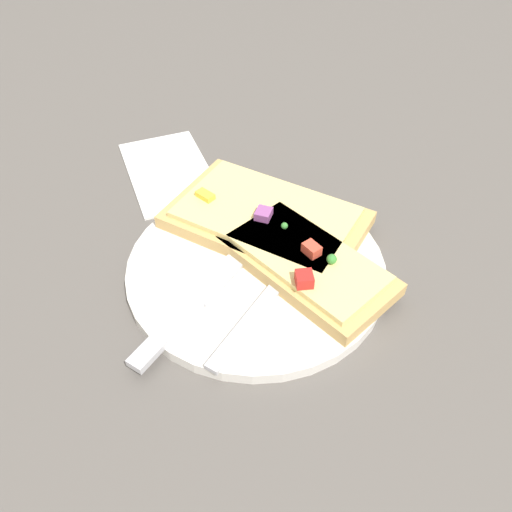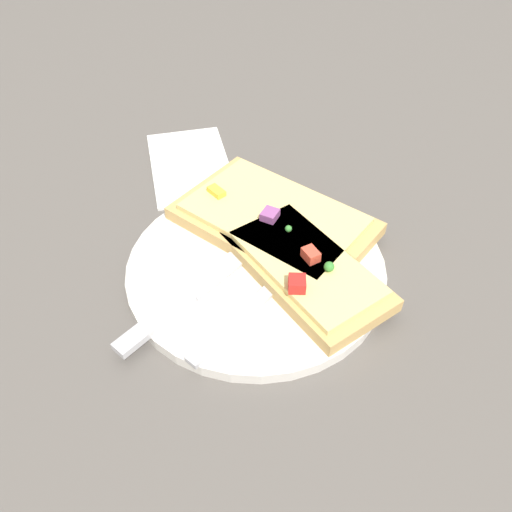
{
  "view_description": "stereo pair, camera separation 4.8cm",
  "coord_description": "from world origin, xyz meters",
  "px_view_note": "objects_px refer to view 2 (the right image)",
  "views": [
    {
      "loc": [
        0.32,
        -0.12,
        0.36
      ],
      "look_at": [
        0.0,
        0.0,
        0.02
      ],
      "focal_mm": 35.0,
      "sensor_mm": 36.0,
      "label": 1
    },
    {
      "loc": [
        0.33,
        -0.08,
        0.36
      ],
      "look_at": [
        0.0,
        0.0,
        0.02
      ],
      "focal_mm": 35.0,
      "sensor_mm": 36.0,
      "label": 2
    }
  ],
  "objects_px": {
    "pizza_slice_corner": "(305,268)",
    "napkin": "(190,164)",
    "pizza_slice_main": "(274,219)",
    "plate": "(256,268)",
    "fork": "(277,283)",
    "knife": "(197,289)"
  },
  "relations": [
    {
      "from": "pizza_slice_corner",
      "to": "napkin",
      "type": "bearing_deg",
      "value": 177.91
    },
    {
      "from": "pizza_slice_main",
      "to": "pizza_slice_corner",
      "type": "xyz_separation_m",
      "value": [
        0.07,
        0.01,
        0.0
      ]
    },
    {
      "from": "pizza_slice_main",
      "to": "plate",
      "type": "bearing_deg",
      "value": -70.88
    },
    {
      "from": "plate",
      "to": "fork",
      "type": "relative_size",
      "value": 1.45
    },
    {
      "from": "pizza_slice_main",
      "to": "pizza_slice_corner",
      "type": "height_order",
      "value": "pizza_slice_corner"
    },
    {
      "from": "plate",
      "to": "pizza_slice_corner",
      "type": "distance_m",
      "value": 0.05
    },
    {
      "from": "pizza_slice_corner",
      "to": "napkin",
      "type": "relative_size",
      "value": 1.18
    },
    {
      "from": "napkin",
      "to": "fork",
      "type": "bearing_deg",
      "value": 12.72
    },
    {
      "from": "pizza_slice_corner",
      "to": "plate",
      "type": "bearing_deg",
      "value": -143.77
    },
    {
      "from": "pizza_slice_main",
      "to": "napkin",
      "type": "xyz_separation_m",
      "value": [
        -0.15,
        -0.07,
        -0.02
      ]
    },
    {
      "from": "fork",
      "to": "napkin",
      "type": "distance_m",
      "value": 0.23
    },
    {
      "from": "pizza_slice_corner",
      "to": "napkin",
      "type": "xyz_separation_m",
      "value": [
        -0.22,
        -0.08,
        -0.02
      ]
    },
    {
      "from": "plate",
      "to": "knife",
      "type": "distance_m",
      "value": 0.07
    },
    {
      "from": "fork",
      "to": "plate",
      "type": "bearing_deg",
      "value": 74.65
    },
    {
      "from": "plate",
      "to": "pizza_slice_main",
      "type": "height_order",
      "value": "pizza_slice_main"
    },
    {
      "from": "knife",
      "to": "pizza_slice_corner",
      "type": "relative_size",
      "value": 1.0
    },
    {
      "from": "knife",
      "to": "napkin",
      "type": "relative_size",
      "value": 1.18
    },
    {
      "from": "plate",
      "to": "fork",
      "type": "xyz_separation_m",
      "value": [
        0.03,
        0.01,
        0.01
      ]
    },
    {
      "from": "pizza_slice_corner",
      "to": "knife",
      "type": "bearing_deg",
      "value": -114.06
    },
    {
      "from": "plate",
      "to": "napkin",
      "type": "relative_size",
      "value": 1.59
    },
    {
      "from": "napkin",
      "to": "pizza_slice_main",
      "type": "bearing_deg",
      "value": 25.25
    },
    {
      "from": "knife",
      "to": "pizza_slice_main",
      "type": "bearing_deg",
      "value": 2.19
    }
  ]
}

